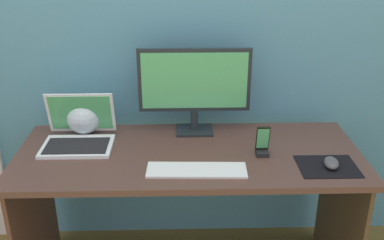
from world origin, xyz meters
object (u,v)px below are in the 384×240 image
at_px(monitor, 194,86).
at_px(fishbowl, 84,117).
at_px(phone_in_dock, 262,145).
at_px(keyboard_external, 197,170).
at_px(laptop, 79,135).
at_px(mouse, 331,163).

bearing_deg(monitor, fishbowl, 179.50).
xyz_separation_m(monitor, phone_in_dock, (0.29, -0.26, -0.19)).
bearing_deg(fishbowl, keyboard_external, -36.59).
distance_m(laptop, keyboard_external, 0.61).
distance_m(monitor, laptop, 0.59).
relative_size(monitor, fishbowl, 3.18).
relative_size(laptop, fishbowl, 1.90).
height_order(fishbowl, mouse, fishbowl).
xyz_separation_m(monitor, fishbowl, (-0.54, 0.00, -0.16)).
distance_m(fishbowl, phone_in_dock, 0.88).
bearing_deg(mouse, fishbowl, 170.90).
bearing_deg(keyboard_external, fishbowl, 145.52).
relative_size(keyboard_external, mouse, 4.17).
distance_m(keyboard_external, phone_in_dock, 0.33).
bearing_deg(monitor, phone_in_dock, -40.97).
xyz_separation_m(monitor, laptop, (-0.54, -0.12, -0.19)).
relative_size(fishbowl, keyboard_external, 0.41).
xyz_separation_m(keyboard_external, mouse, (0.57, 0.02, 0.02)).
xyz_separation_m(fishbowl, phone_in_dock, (0.84, -0.26, -0.03)).
height_order(keyboard_external, phone_in_dock, phone_in_dock).
height_order(fishbowl, keyboard_external, fishbowl).
xyz_separation_m(laptop, keyboard_external, (0.54, -0.27, -0.04)).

